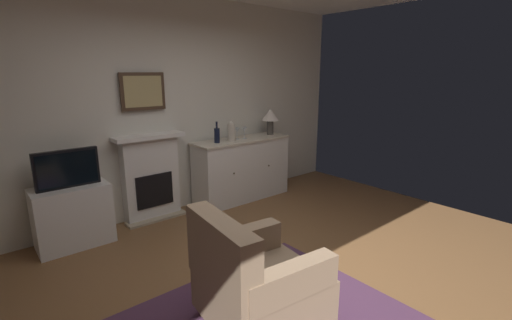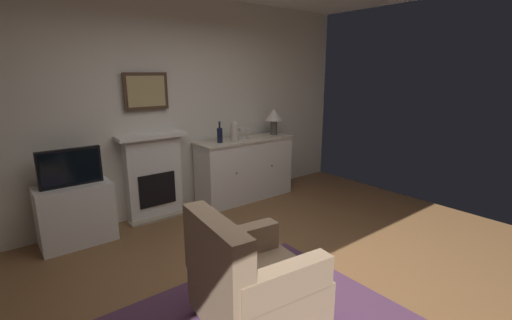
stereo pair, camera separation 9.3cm
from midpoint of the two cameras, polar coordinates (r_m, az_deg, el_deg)
name	(u,v)px [view 2 (the right image)]	position (r m, az deg, el deg)	size (l,w,h in m)	color
ground_plane	(286,284)	(3.46, 5.74, -19.30)	(6.00, 4.59, 0.10)	brown
wall_rear	(170,107)	(4.79, -13.22, 8.35)	(6.00, 0.06, 2.80)	silver
fireplace_unit	(154,176)	(4.70, -15.64, -2.53)	(0.87, 0.30, 1.10)	white
framed_picture	(146,91)	(4.57, -16.76, 10.59)	(0.55, 0.04, 0.45)	#473323
sideboard_cabinet	(245,169)	(5.22, -1.26, -1.44)	(1.49, 0.49, 0.91)	white
table_lamp	(274,117)	(5.42, 3.40, 7.02)	(0.26, 0.26, 0.40)	#4C4742
wine_bottle	(220,135)	(4.83, -5.32, 4.07)	(0.08, 0.08, 0.29)	black
wine_glass_left	(240,131)	(5.06, -2.06, 4.74)	(0.07, 0.07, 0.16)	silver
wine_glass_center	(248,130)	(5.10, -0.85, 4.82)	(0.07, 0.07, 0.16)	silver
vase_decorative	(234,131)	(4.92, -2.98, 4.67)	(0.11, 0.11, 0.28)	beige
tv_cabinet	(76,214)	(4.36, -26.53, -7.82)	(0.75, 0.42, 0.67)	white
tv_set	(70,167)	(4.18, -27.25, -1.08)	(0.62, 0.07, 0.40)	black
armchair	(250,281)	(2.68, 0.15, -19.03)	(0.89, 0.86, 0.92)	#8C7259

